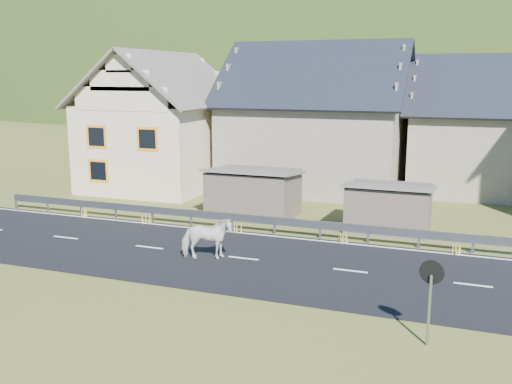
% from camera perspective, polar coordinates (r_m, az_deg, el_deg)
% --- Properties ---
extents(ground, '(160.00, 160.00, 0.00)m').
position_cam_1_polar(ground, '(21.32, -1.26, -6.74)').
color(ground, '#434D20').
rests_on(ground, ground).
extents(road, '(60.00, 7.00, 0.04)m').
position_cam_1_polar(road, '(21.31, -1.26, -6.69)').
color(road, black).
rests_on(road, ground).
extents(lane_markings, '(60.00, 6.60, 0.01)m').
position_cam_1_polar(lane_markings, '(21.31, -1.26, -6.63)').
color(lane_markings, silver).
rests_on(lane_markings, road).
extents(guardrail, '(28.10, 0.09, 0.75)m').
position_cam_1_polar(guardrail, '(24.49, 1.88, -2.95)').
color(guardrail, '#93969B').
rests_on(guardrail, ground).
extents(shed_left, '(4.30, 3.30, 2.40)m').
position_cam_1_polar(shed_left, '(27.60, -0.22, -0.13)').
color(shed_left, brown).
rests_on(shed_left, ground).
extents(shed_right, '(3.80, 2.90, 2.20)m').
position_cam_1_polar(shed_right, '(25.65, 13.13, -1.57)').
color(shed_right, brown).
rests_on(shed_right, ground).
extents(house_cream, '(7.80, 9.80, 8.30)m').
position_cam_1_polar(house_cream, '(35.49, -9.37, 7.64)').
color(house_cream, beige).
rests_on(house_cream, ground).
extents(house_stone_a, '(10.80, 9.80, 8.90)m').
position_cam_1_polar(house_stone_a, '(34.93, 6.25, 8.12)').
color(house_stone_a, gray).
rests_on(house_stone_a, ground).
extents(house_stone_b, '(9.80, 8.80, 8.10)m').
position_cam_1_polar(house_stone_b, '(35.95, 22.80, 6.75)').
color(house_stone_b, gray).
rests_on(house_stone_b, ground).
extents(mountain, '(440.00, 280.00, 260.00)m').
position_cam_1_polar(mountain, '(200.63, 19.31, 3.29)').
color(mountain, '#233411').
rests_on(mountain, ground).
extents(conifer_patch, '(76.00, 50.00, 28.00)m').
position_cam_1_polar(conifer_patch, '(143.16, -5.81, 11.25)').
color(conifer_patch, black).
rests_on(conifer_patch, ground).
extents(horse, '(1.51, 2.06, 1.59)m').
position_cam_1_polar(horse, '(21.07, -4.95, -4.64)').
color(horse, silver).
rests_on(horse, road).
extents(traffic_mirror, '(0.62, 0.22, 2.24)m').
position_cam_1_polar(traffic_mirror, '(14.97, 17.10, -8.72)').
color(traffic_mirror, '#93969B').
rests_on(traffic_mirror, ground).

